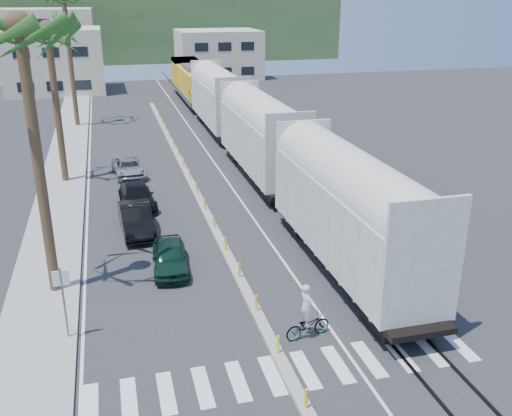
{
  "coord_description": "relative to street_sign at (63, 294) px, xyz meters",
  "views": [
    {
      "loc": [
        -5.16,
        -17.48,
        12.24
      ],
      "look_at": [
        1.74,
        8.64,
        2.0
      ],
      "focal_mm": 40.0,
      "sensor_mm": 36.0,
      "label": 1
    }
  ],
  "objects": [
    {
      "name": "car_lead",
      "position": [
        4.39,
        4.85,
        -1.29
      ],
      "size": [
        2.14,
        4.2,
        1.36
      ],
      "primitive_type": "imported",
      "rotation": [
        0.0,
        0.0,
        -0.07
      ],
      "color": "black",
      "rests_on": "ground"
    },
    {
      "name": "palm_trees",
      "position": [
        -0.8,
        20.7,
        8.84
      ],
      "size": [
        3.5,
        37.2,
        13.75
      ],
      "color": "brown",
      "rests_on": "ground"
    },
    {
      "name": "crosswalk",
      "position": [
        7.3,
        -4.0,
        -1.97
      ],
      "size": [
        14.0,
        2.2,
        0.01
      ],
      "primitive_type": "cube",
      "color": "silver",
      "rests_on": "ground"
    },
    {
      "name": "buildings",
      "position": [
        0.89,
        69.66,
        2.39
      ],
      "size": [
        38.0,
        27.0,
        10.0
      ],
      "color": "#BAB194",
      "rests_on": "ground"
    },
    {
      "name": "freight_train",
      "position": [
        12.3,
        23.31,
        0.93
      ],
      "size": [
        3.0,
        60.94,
        5.85
      ],
      "color": "beige",
      "rests_on": "ground"
    },
    {
      "name": "sidewalk",
      "position": [
        -1.2,
        23.0,
        -1.9
      ],
      "size": [
        3.0,
        90.0,
        0.15
      ],
      "primitive_type": "cube",
      "color": "gray",
      "rests_on": "ground"
    },
    {
      "name": "hillside",
      "position": [
        7.3,
        98.0,
        4.03
      ],
      "size": [
        80.0,
        20.0,
        12.0
      ],
      "primitive_type": "cube",
      "color": "#385628",
      "rests_on": "ground"
    },
    {
      "name": "median",
      "position": [
        7.3,
        17.96,
        -1.88
      ],
      "size": [
        0.45,
        60.0,
        0.85
      ],
      "color": "gray",
      "rests_on": "ground"
    },
    {
      "name": "car_second",
      "position": [
        3.17,
        9.83,
        -1.21
      ],
      "size": [
        2.1,
        4.8,
        1.53
      ],
      "primitive_type": "imported",
      "rotation": [
        0.0,
        0.0,
        0.05
      ],
      "color": "black",
      "rests_on": "ground"
    },
    {
      "name": "car_third",
      "position": [
        3.46,
        13.88,
        -1.29
      ],
      "size": [
        2.66,
        4.99,
        1.36
      ],
      "primitive_type": "imported",
      "rotation": [
        0.0,
        0.0,
        0.08
      ],
      "color": "black",
      "rests_on": "ground"
    },
    {
      "name": "rails",
      "position": [
        12.3,
        26.0,
        -1.94
      ],
      "size": [
        1.56,
        100.0,
        0.06
      ],
      "color": "black",
      "rests_on": "ground"
    },
    {
      "name": "street_sign",
      "position": [
        0.0,
        0.0,
        0.0
      ],
      "size": [
        0.6,
        0.08,
        3.0
      ],
      "color": "slate",
      "rests_on": "ground"
    },
    {
      "name": "cyclist",
      "position": [
        8.73,
        -2.08,
        -1.27
      ],
      "size": [
        1.34,
        2.08,
        2.23
      ],
      "rotation": [
        0.0,
        0.0,
        1.77
      ],
      "color": "#9EA0A5",
      "rests_on": "ground"
    },
    {
      "name": "ground",
      "position": [
        7.3,
        -2.0,
        -1.97
      ],
      "size": [
        140.0,
        140.0,
        0.0
      ],
      "primitive_type": "plane",
      "color": "#28282B",
      "rests_on": "ground"
    },
    {
      "name": "lane_markings",
      "position": [
        5.15,
        23.0,
        -1.97
      ],
      "size": [
        9.42,
        90.0,
        0.01
      ],
      "color": "silver",
      "rests_on": "ground"
    },
    {
      "name": "car_rear",
      "position": [
        3.31,
        20.24,
        -1.37
      ],
      "size": [
        2.87,
        4.75,
        1.21
      ],
      "primitive_type": "imported",
      "rotation": [
        0.0,
        0.0,
        0.1
      ],
      "color": "#ACAEB1",
      "rests_on": "ground"
    }
  ]
}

